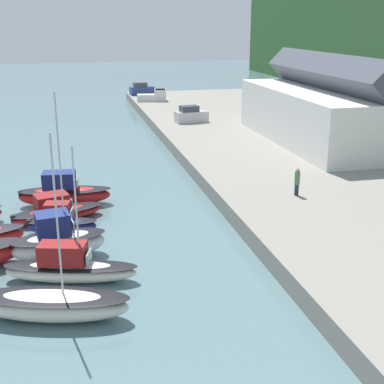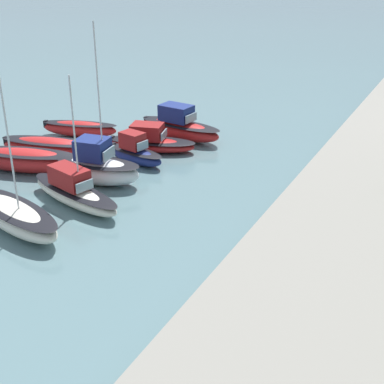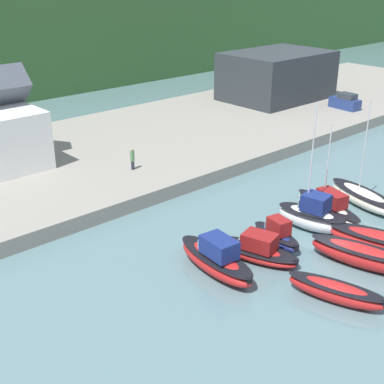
# 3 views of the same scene
# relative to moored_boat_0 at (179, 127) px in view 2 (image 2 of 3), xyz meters

# --- Properties ---
(ground_plane) EXTENTS (320.00, 320.00, 0.00)m
(ground_plane) POSITION_rel_moored_boat_0_xyz_m (7.43, -3.69, -1.00)
(ground_plane) COLOR slate
(moored_boat_0) EXTENTS (2.98, 7.44, 2.73)m
(moored_boat_0) POSITION_rel_moored_boat_0_xyz_m (0.00, 0.00, 0.00)
(moored_boat_0) COLOR red
(moored_boat_0) RESTS_ON ground_plane
(moored_boat_1) EXTENTS (4.00, 7.07, 2.05)m
(moored_boat_1) POSITION_rel_moored_boat_0_xyz_m (3.38, -0.61, -0.28)
(moored_boat_1) COLOR red
(moored_boat_1) RESTS_ON ground_plane
(moored_boat_2) EXTENTS (2.46, 5.00, 2.25)m
(moored_boat_2) POSITION_rel_moored_boat_0_xyz_m (6.10, -0.24, -0.20)
(moored_boat_2) COLOR navy
(moored_boat_2) RESTS_ON ground_plane
(moored_boat_3) EXTENTS (3.25, 6.03, 10.18)m
(moored_boat_3) POSITION_rel_moored_boat_0_xyz_m (10.24, -0.38, 0.14)
(moored_boat_3) COLOR silver
(moored_boat_3) RESTS_ON ground_plane
(moored_boat_4) EXTENTS (3.66, 7.76, 7.81)m
(moored_boat_4) POSITION_rel_moored_boat_0_xyz_m (13.39, 0.21, -0.19)
(moored_boat_4) COLOR white
(moored_boat_4) RESTS_ON ground_plane
(moored_boat_5) EXTENTS (4.24, 7.97, 9.30)m
(moored_boat_5) POSITION_rel_moored_boat_0_xyz_m (17.30, -0.64, -0.24)
(moored_boat_5) COLOR white
(moored_boat_5) RESTS_ON ground_plane
(moored_boat_6) EXTENTS (3.33, 6.49, 1.26)m
(moored_boat_6) POSITION_rel_moored_boat_0_xyz_m (3.21, -7.45, -0.33)
(moored_boat_6) COLOR red
(moored_boat_6) RESTS_ON ground_plane
(moored_boat_7) EXTENTS (3.72, 7.77, 1.55)m
(moored_boat_7) POSITION_rel_moored_boat_0_xyz_m (8.17, -6.21, -0.19)
(moored_boat_7) COLOR red
(moored_boat_7) RESTS_ON ground_plane
(moored_boat_8) EXTENTS (4.24, 7.93, 1.59)m
(moored_boat_8) POSITION_rel_moored_boat_0_xyz_m (10.86, -6.07, -0.17)
(moored_boat_8) COLOR red
(moored_boat_8) RESTS_ON ground_plane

